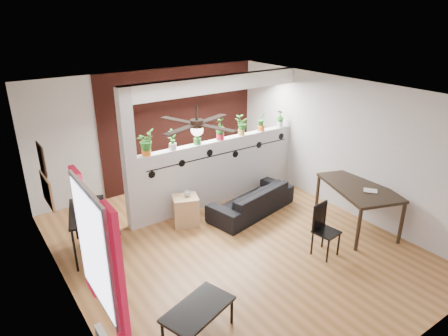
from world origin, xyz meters
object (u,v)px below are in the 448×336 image
at_px(potted_plant_3, 220,128).
at_px(cup, 187,194).
at_px(potted_plant_4, 242,125).
at_px(potted_plant_0, 146,142).
at_px(computer_desk, 88,215).
at_px(potted_plant_2, 197,134).
at_px(dining_table, 359,190).
at_px(office_chair, 102,236).
at_px(potted_plant_1, 172,139).
at_px(cube_shelf, 186,210).
at_px(folding_chair, 323,225).
at_px(potted_plant_6, 280,118).
at_px(potted_plant_5, 262,121).
at_px(ceiling_fan, 197,126).
at_px(sofa, 252,200).
at_px(coffee_table, 198,311).

relative_size(potted_plant_3, cup, 3.61).
bearing_deg(potted_plant_3, potted_plant_4, -0.00).
distance_m(potted_plant_0, computer_desk, 1.56).
xyz_separation_m(potted_plant_2, dining_table, (1.98, -2.29, -0.83)).
bearing_deg(office_chair, potted_plant_1, 20.20).
height_order(potted_plant_0, cup, potted_plant_0).
xyz_separation_m(cube_shelf, folding_chair, (1.36, -2.10, 0.24)).
bearing_deg(potted_plant_6, office_chair, -171.91).
height_order(potted_plant_3, folding_chair, potted_plant_3).
bearing_deg(potted_plant_5, office_chair, -170.80).
bearing_deg(office_chair, computer_desk, 110.76).
relative_size(ceiling_fan, sofa, 0.67).
height_order(potted_plant_5, folding_chair, potted_plant_5).
relative_size(cup, coffee_table, 0.12).
distance_m(potted_plant_1, dining_table, 3.49).
bearing_deg(sofa, cube_shelf, -26.28).
bearing_deg(potted_plant_0, ceiling_fan, -90.64).
bearing_deg(folding_chair, office_chair, 147.29).
height_order(potted_plant_6, office_chair, potted_plant_6).
distance_m(potted_plant_3, cup, 1.48).
distance_m(folding_chair, coffee_table, 2.62).
relative_size(dining_table, folding_chair, 1.93).
height_order(potted_plant_2, potted_plant_5, potted_plant_2).
relative_size(sofa, folding_chair, 2.00).
bearing_deg(sofa, office_chair, -14.89).
relative_size(potted_plant_6, folding_chair, 0.42).
bearing_deg(computer_desk, cup, -2.99).
bearing_deg(cup, potted_plant_1, 93.53).
bearing_deg(dining_table, office_chair, 157.98).
xyz_separation_m(ceiling_fan, office_chair, (-1.11, 1.19, -1.91)).
relative_size(office_chair, dining_table, 0.53).
bearing_deg(potted_plant_3, computer_desk, -173.11).
height_order(cube_shelf, folding_chair, folding_chair).
bearing_deg(cup, potted_plant_2, 40.92).
height_order(potted_plant_5, potted_plant_6, potted_plant_5).
distance_m(potted_plant_0, sofa, 2.37).
distance_m(potted_plant_2, computer_desk, 2.47).
distance_m(potted_plant_3, sofa, 1.55).
bearing_deg(sofa, dining_table, 117.13).
xyz_separation_m(potted_plant_5, potted_plant_6, (0.53, 0.00, -0.01)).
relative_size(dining_table, coffee_table, 1.71).
bearing_deg(potted_plant_6, cup, -170.56).
height_order(sofa, coffee_table, sofa).
xyz_separation_m(potted_plant_0, potted_plant_6, (3.16, 0.00, -0.04)).
bearing_deg(cup, potted_plant_5, 11.77).
bearing_deg(folding_chair, potted_plant_1, 117.77).
bearing_deg(potted_plant_1, ceiling_fan, -106.89).
bearing_deg(potted_plant_4, ceiling_fan, -139.76).
height_order(potted_plant_1, potted_plant_5, potted_plant_5).
relative_size(ceiling_fan, folding_chair, 1.34).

